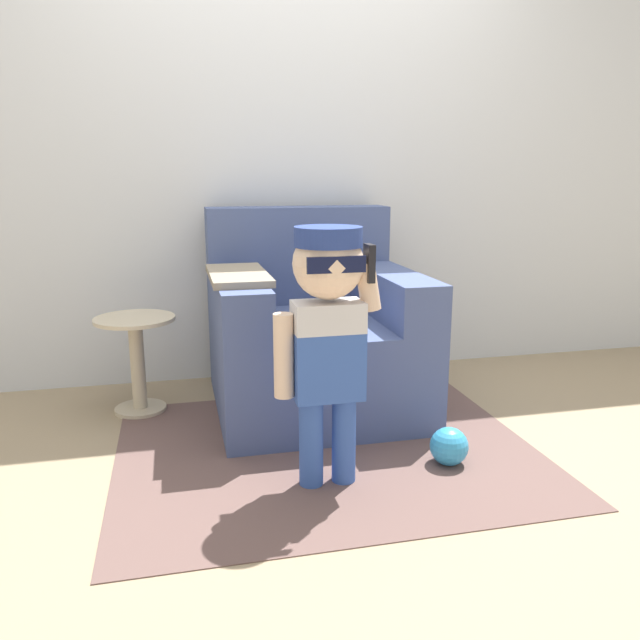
{
  "coord_description": "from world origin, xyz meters",
  "views": [
    {
      "loc": [
        -0.6,
        -2.66,
        1.11
      ],
      "look_at": [
        -0.03,
        -0.22,
        0.53
      ],
      "focal_mm": 35.0,
      "sensor_mm": 36.0,
      "label": 1
    }
  ],
  "objects_px": {
    "armchair": "(311,335)",
    "person_child": "(327,317)",
    "side_table": "(137,355)",
    "toy_ball": "(449,446)"
  },
  "relations": [
    {
      "from": "person_child",
      "to": "toy_ball",
      "type": "xyz_separation_m",
      "value": [
        0.5,
        0.04,
        -0.55
      ]
    },
    {
      "from": "person_child",
      "to": "toy_ball",
      "type": "height_order",
      "value": "person_child"
    },
    {
      "from": "armchair",
      "to": "person_child",
      "type": "bearing_deg",
      "value": -98.61
    },
    {
      "from": "armchair",
      "to": "toy_ball",
      "type": "distance_m",
      "value": 0.92
    },
    {
      "from": "armchair",
      "to": "toy_ball",
      "type": "xyz_separation_m",
      "value": [
        0.38,
        -0.79,
        -0.27
      ]
    },
    {
      "from": "person_child",
      "to": "toy_ball",
      "type": "relative_size",
      "value": 6.25
    },
    {
      "from": "armchair",
      "to": "person_child",
      "type": "relative_size",
      "value": 1.06
    },
    {
      "from": "person_child",
      "to": "side_table",
      "type": "distance_m",
      "value": 1.2
    },
    {
      "from": "armchair",
      "to": "side_table",
      "type": "distance_m",
      "value": 0.83
    },
    {
      "from": "person_child",
      "to": "side_table",
      "type": "relative_size",
      "value": 2.03
    }
  ]
}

